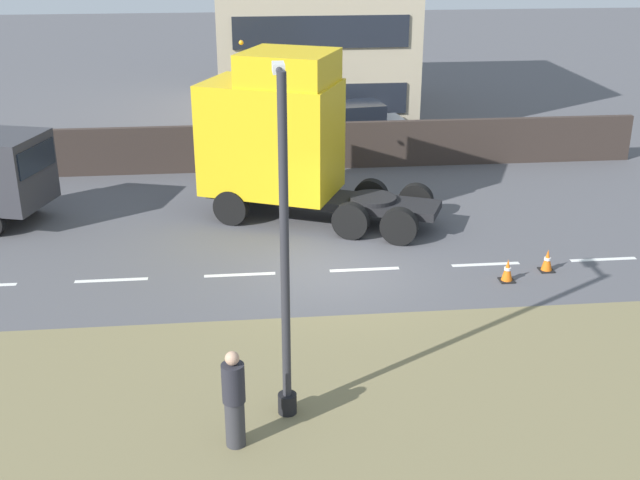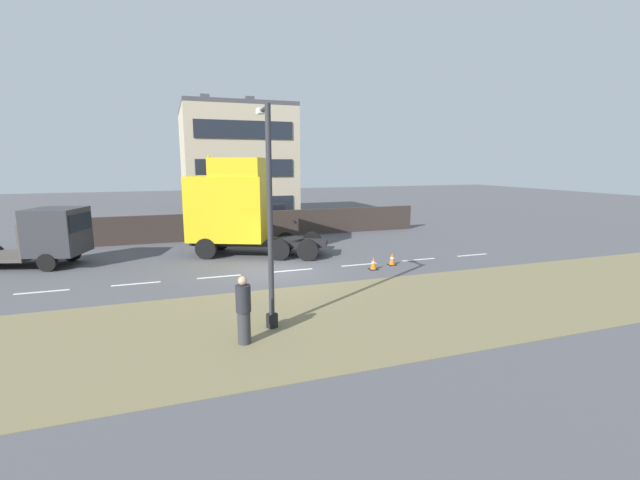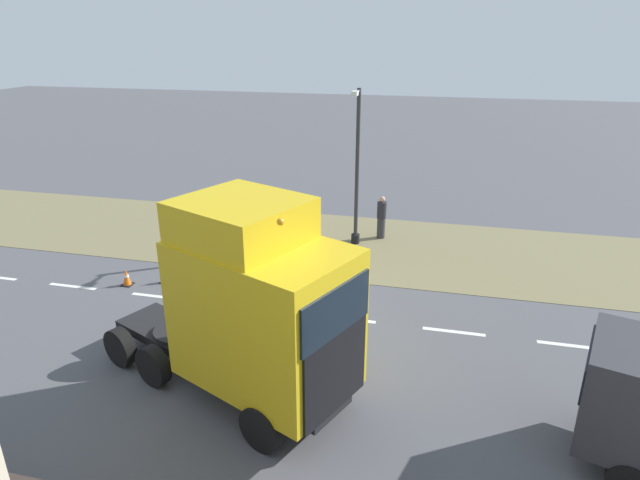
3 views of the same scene
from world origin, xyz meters
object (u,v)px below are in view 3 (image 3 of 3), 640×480
(traffic_cone_lead, at_px, (127,277))
(traffic_cone_trailing, at_px, (166,275))
(pedestrian, at_px, (381,218))
(lamp_post, at_px, (357,177))
(lorry_cab, at_px, (256,308))

(traffic_cone_lead, bearing_deg, traffic_cone_trailing, 112.51)
(pedestrian, bearing_deg, traffic_cone_trailing, -48.28)
(traffic_cone_lead, height_order, traffic_cone_trailing, same)
(lamp_post, xyz_separation_m, traffic_cone_lead, (5.58, -7.02, -2.55))
(lamp_post, bearing_deg, traffic_cone_trailing, -48.84)
(lorry_cab, relative_size, lamp_post, 1.14)
(lorry_cab, xyz_separation_m, pedestrian, (-11.30, 1.43, -1.57))
(lamp_post, relative_size, traffic_cone_trailing, 10.73)
(lorry_cab, xyz_separation_m, lamp_post, (-10.36, 0.48, 0.36))
(lamp_post, xyz_separation_m, traffic_cone_trailing, (5.08, -5.81, -2.55))
(lamp_post, distance_m, traffic_cone_trailing, 8.12)
(traffic_cone_lead, bearing_deg, lamp_post, 128.48)
(traffic_cone_lead, distance_m, traffic_cone_trailing, 1.31)
(lamp_post, relative_size, traffic_cone_lead, 10.73)
(traffic_cone_lead, relative_size, traffic_cone_trailing, 1.00)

